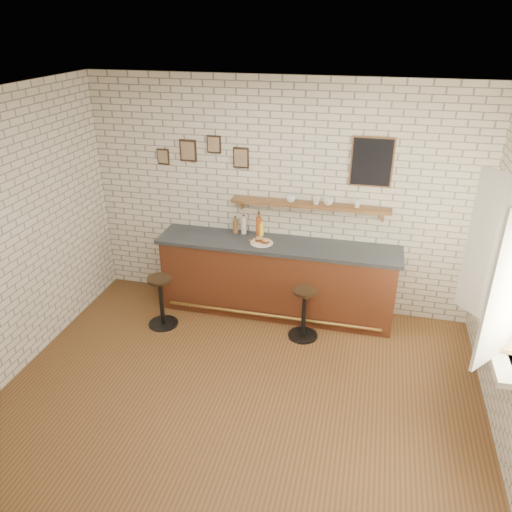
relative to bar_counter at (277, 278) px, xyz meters
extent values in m
plane|color=brown|center=(-0.04, -1.70, -0.51)|extent=(5.00, 5.00, 0.00)
cube|color=#562717|center=(0.00, 0.00, -0.03)|extent=(3.00, 0.58, 0.96)
cube|color=#2D333A|center=(0.00, 0.00, 0.48)|extent=(3.10, 0.62, 0.05)
cylinder|color=olive|center=(0.00, -0.32, -0.39)|extent=(2.79, 0.04, 0.04)
cylinder|color=white|center=(-0.19, -0.05, 0.51)|extent=(0.28, 0.28, 0.01)
cylinder|color=gold|center=(-0.13, -0.04, 0.52)|extent=(0.05, 0.05, 0.00)
cylinder|color=gold|center=(-0.16, -0.05, 0.52)|extent=(0.05, 0.05, 0.00)
cylinder|color=gold|center=(-0.31, 0.02, 0.52)|extent=(0.06, 0.06, 0.00)
cylinder|color=gold|center=(-0.16, -0.02, 0.52)|extent=(0.06, 0.06, 0.00)
cylinder|color=gold|center=(-0.30, -0.10, 0.52)|extent=(0.06, 0.06, 0.00)
cylinder|color=gold|center=(-0.14, -0.04, 0.52)|extent=(0.04, 0.04, 0.00)
cylinder|color=gold|center=(-0.19, -0.10, 0.52)|extent=(0.05, 0.05, 0.00)
cylinder|color=gold|center=(-0.31, -0.12, 0.52)|extent=(0.04, 0.04, 0.00)
cylinder|color=gold|center=(-0.35, -0.03, 0.52)|extent=(0.05, 0.05, 0.00)
cylinder|color=gold|center=(-0.14, -0.10, 0.52)|extent=(0.06, 0.06, 0.00)
cylinder|color=gold|center=(-0.29, -0.03, 0.52)|extent=(0.04, 0.04, 0.00)
cylinder|color=gold|center=(-0.17, -0.06, 0.52)|extent=(0.05, 0.05, 0.00)
cylinder|color=brown|center=(-0.61, 0.20, 0.59)|extent=(0.07, 0.07, 0.18)
cylinder|color=brown|center=(-0.61, 0.20, 0.70)|extent=(0.03, 0.03, 0.04)
cylinder|color=black|center=(-0.61, 0.20, 0.73)|extent=(0.03, 0.03, 0.01)
cylinder|color=silver|center=(-0.50, 0.20, 0.60)|extent=(0.07, 0.07, 0.20)
cylinder|color=silver|center=(-0.50, 0.20, 0.73)|extent=(0.02, 0.02, 0.04)
cylinder|color=black|center=(-0.50, 0.20, 0.76)|extent=(0.03, 0.03, 0.01)
cylinder|color=#9D4419|center=(-0.29, 0.20, 0.63)|extent=(0.08, 0.08, 0.25)
cylinder|color=#9D4419|center=(-0.29, 0.20, 0.78)|extent=(0.03, 0.03, 0.06)
cylinder|color=black|center=(-0.29, 0.20, 0.81)|extent=(0.03, 0.03, 0.01)
cylinder|color=yellow|center=(-0.26, 0.20, 0.59)|extent=(0.07, 0.07, 0.17)
cylinder|color=yellow|center=(-0.26, 0.20, 0.69)|extent=(0.03, 0.03, 0.03)
cylinder|color=maroon|center=(-0.26, 0.20, 0.71)|extent=(0.03, 0.03, 0.01)
cylinder|color=black|center=(-1.36, -0.66, -0.50)|extent=(0.38, 0.38, 0.02)
cylinder|color=black|center=(-1.36, -0.66, -0.18)|extent=(0.06, 0.06, 0.62)
cylinder|color=black|center=(-1.36, -0.66, 0.16)|extent=(0.40, 0.40, 0.04)
cylinder|color=black|center=(0.44, -0.49, -0.50)|extent=(0.37, 0.37, 0.02)
cylinder|color=black|center=(0.44, -0.49, -0.18)|extent=(0.06, 0.06, 0.61)
cylinder|color=black|center=(0.44, -0.49, 0.14)|extent=(0.37, 0.37, 0.04)
cube|color=brown|center=(0.36, 0.20, 0.97)|extent=(2.00, 0.18, 0.04)
cube|color=brown|center=(-0.54, 0.27, 0.89)|extent=(0.03, 0.04, 0.16)
cube|color=brown|center=(1.26, 0.27, 0.89)|extent=(0.03, 0.04, 0.16)
imported|color=white|center=(0.12, 0.20, 1.04)|extent=(0.17, 0.17, 0.09)
imported|color=white|center=(0.44, 0.20, 1.04)|extent=(0.14, 0.14, 0.09)
imported|color=white|center=(0.59, 0.20, 1.04)|extent=(0.16, 0.16, 0.10)
imported|color=white|center=(0.94, 0.20, 1.04)|extent=(0.11, 0.11, 0.09)
cube|color=black|center=(-1.24, 0.28, 1.54)|extent=(0.22, 0.02, 0.28)
cube|color=black|center=(-0.89, 0.28, 1.64)|extent=(0.18, 0.02, 0.22)
cube|color=black|center=(-0.54, 0.28, 1.49)|extent=(0.20, 0.02, 0.26)
cube|color=black|center=(-1.59, 0.28, 1.44)|extent=(0.16, 0.02, 0.20)
cube|color=black|center=(1.06, 0.28, 1.54)|extent=(0.46, 0.02, 0.56)
cube|color=white|center=(2.36, -1.40, 0.39)|extent=(0.20, 1.35, 0.06)
cube|color=white|center=(2.43, -1.40, 0.39)|extent=(0.05, 1.30, 0.06)
cube|color=white|center=(2.43, -0.80, 1.14)|extent=(0.05, 0.06, 1.50)
cube|color=white|center=(2.28, -1.70, 1.14)|extent=(0.40, 0.46, 1.46)
cube|color=white|center=(2.28, -1.10, 1.14)|extent=(0.40, 0.46, 1.46)
imported|color=tan|center=(2.34, -1.55, 0.43)|extent=(0.20, 0.23, 0.02)
imported|color=tan|center=(2.34, -1.52, 0.45)|extent=(0.22, 0.27, 0.02)
camera|label=1|loc=(1.10, -5.64, 3.12)|focal=35.00mm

